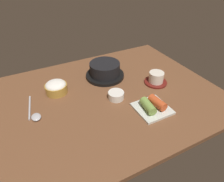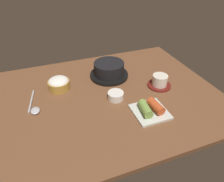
{
  "view_description": "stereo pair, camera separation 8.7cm",
  "coord_description": "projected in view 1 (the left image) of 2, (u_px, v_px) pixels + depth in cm",
  "views": [
    {
      "loc": [
        -30.5,
        -64.6,
        55.73
      ],
      "look_at": [
        2.0,
        -2.0,
        5.0
      ],
      "focal_mm": 32.25,
      "sensor_mm": 36.0,
      "label": 1
    },
    {
      "loc": [
        -22.56,
        -68.11,
        55.73
      ],
      "look_at": [
        2.0,
        -2.0,
        5.0
      ],
      "focal_mm": 32.25,
      "sensor_mm": 36.0,
      "label": 2
    }
  ],
  "objects": [
    {
      "name": "dining_table",
      "position": [
        106.0,
        97.0,
        0.9
      ],
      "size": [
        100.0,
        76.0,
        2.0
      ],
      "primitive_type": "cube",
      "color": "brown",
      "rests_on": "ground"
    },
    {
      "name": "spoon",
      "position": [
        34.0,
        114.0,
        0.79
      ],
      "size": [
        4.77,
        17.28,
        1.35
      ],
      "color": "#B7B7BC",
      "rests_on": "dining_table"
    },
    {
      "name": "banchan_cup_center",
      "position": [
        116.0,
        95.0,
        0.87
      ],
      "size": [
        6.89,
        6.89,
        3.21
      ],
      "color": "white",
      "rests_on": "dining_table"
    },
    {
      "name": "kimchi_plate",
      "position": [
        152.0,
        106.0,
        0.81
      ],
      "size": [
        13.17,
        13.17,
        4.56
      ],
      "color": "silver",
      "rests_on": "dining_table"
    },
    {
      "name": "rice_bowl",
      "position": [
        56.0,
        87.0,
        0.9
      ],
      "size": [
        9.78,
        9.78,
        5.73
      ],
      "color": "#B78C38",
      "rests_on": "dining_table"
    },
    {
      "name": "tea_cup_with_saucer",
      "position": [
        156.0,
        78.0,
        0.96
      ],
      "size": [
        10.88,
        10.88,
        5.75
      ],
      "color": "maroon",
      "rests_on": "dining_table"
    },
    {
      "name": "stone_pot",
      "position": [
        105.0,
        70.0,
        1.0
      ],
      "size": [
        19.19,
        19.19,
        7.65
      ],
      "color": "black",
      "rests_on": "dining_table"
    }
  ]
}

